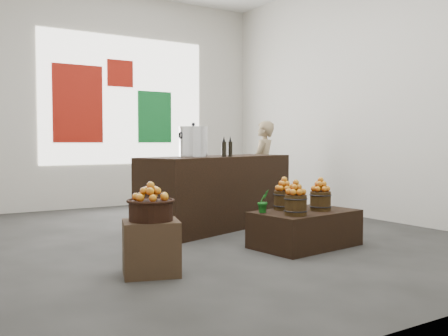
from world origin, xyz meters
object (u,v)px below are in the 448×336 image
wicker_basket (151,211)px  shopper (263,166)px  display_table (305,229)px  stock_pot_left (193,143)px  crate (151,248)px  counter (218,192)px

wicker_basket → shopper: 4.42m
display_table → stock_pot_left: size_ratio=3.14×
display_table → shopper: (1.36, 2.65, 0.58)m
crate → display_table: 2.03m
display_table → shopper: shopper is taller
display_table → counter: bearing=89.6°
stock_pot_left → shopper: size_ratio=0.24×
crate → wicker_basket: size_ratio=1.25×
counter → stock_pot_left: 0.86m
crate → display_table: bearing=5.5°
stock_pot_left → shopper: 2.38m
crate → display_table: (2.02, 0.20, -0.04)m
crate → stock_pot_left: (1.35, 1.67, 0.95)m
wicker_basket → stock_pot_left: bearing=51.0°
crate → wicker_basket: 0.34m
counter → shopper: 1.87m
crate → display_table: size_ratio=0.41×
display_table → crate: bearing=178.5°
wicker_basket → counter: (1.83, 1.83, -0.08)m
shopper → counter: bearing=-0.1°
wicker_basket → counter: bearing=45.0°
counter → wicker_basket: bearing=-153.4°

